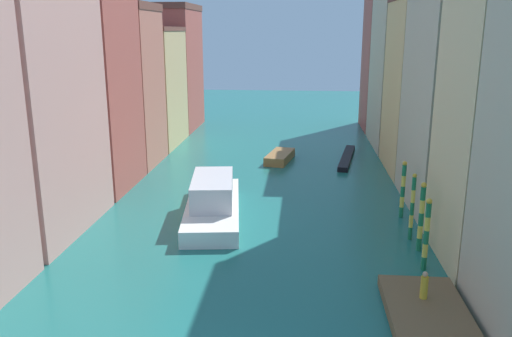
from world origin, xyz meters
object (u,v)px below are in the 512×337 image
at_px(waterfront_dock, 429,316).
at_px(gondola_black, 347,158).
at_px(mooring_pole_1, 421,216).
at_px(vaporetto_white, 213,201).
at_px(mooring_pole_2, 412,206).
at_px(motorboat_0, 280,157).
at_px(person_on_dock, 424,286).
at_px(mooring_pole_3, 403,189).
at_px(mooring_pole_0, 426,234).

distance_m(waterfront_dock, gondola_black, 31.42).
bearing_deg(gondola_black, mooring_pole_1, -83.58).
distance_m(waterfront_dock, vaporetto_white, 18.17).
bearing_deg(vaporetto_white, waterfront_dock, -46.97).
distance_m(waterfront_dock, mooring_pole_1, 8.66).
height_order(waterfront_dock, mooring_pole_2, mooring_pole_2).
bearing_deg(motorboat_0, person_on_dock, -74.16).
distance_m(mooring_pole_1, mooring_pole_2, 1.77).
bearing_deg(waterfront_dock, mooring_pole_3, 85.05).
distance_m(mooring_pole_2, motorboat_0, 22.40).
bearing_deg(mooring_pole_2, waterfront_dock, -96.04).
bearing_deg(motorboat_0, gondola_black, 8.37).
distance_m(vaporetto_white, motorboat_0, 17.60).
xyz_separation_m(mooring_pole_2, motorboat_0, (-9.35, 20.27, -1.83)).
xyz_separation_m(mooring_pole_1, mooring_pole_3, (-0.03, 5.97, -0.10)).
xyz_separation_m(waterfront_dock, motorboat_0, (-8.28, 30.37, 0.15)).
height_order(waterfront_dock, mooring_pole_1, mooring_pole_1).
distance_m(mooring_pole_0, mooring_pole_2, 4.51).
bearing_deg(person_on_dock, mooring_pole_3, 84.55).
bearing_deg(mooring_pole_3, motorboat_0, 120.65).
bearing_deg(mooring_pole_0, mooring_pole_1, 83.87).
height_order(person_on_dock, mooring_pole_3, mooring_pole_3).
relative_size(waterfront_dock, mooring_pole_1, 1.64).
bearing_deg(mooring_pole_1, gondola_black, 96.42).
relative_size(waterfront_dock, person_on_dock, 5.15).
distance_m(mooring_pole_1, mooring_pole_3, 5.97).
bearing_deg(vaporetto_white, gondola_black, 58.62).
bearing_deg(waterfront_dock, mooring_pole_0, 80.13).
relative_size(mooring_pole_0, mooring_pole_1, 0.97).
distance_m(person_on_dock, motorboat_0, 30.31).
bearing_deg(mooring_pole_1, mooring_pole_2, 96.45).
bearing_deg(motorboat_0, mooring_pole_3, -59.35).
bearing_deg(motorboat_0, mooring_pole_2, -65.24).
xyz_separation_m(vaporetto_white, gondola_black, (11.06, 18.13, -0.89)).
bearing_deg(vaporetto_white, motorboat_0, 76.52).
distance_m(person_on_dock, gondola_black, 30.22).
xyz_separation_m(waterfront_dock, mooring_pole_3, (1.24, 14.31, 1.86)).
distance_m(mooring_pole_2, vaporetto_white, 13.87).
relative_size(person_on_dock, mooring_pole_2, 0.31).
height_order(person_on_dock, mooring_pole_0, mooring_pole_0).
bearing_deg(mooring_pole_1, waterfront_dock, -98.64).
height_order(vaporetto_white, gondola_black, vaporetto_white).
bearing_deg(motorboat_0, vaporetto_white, -103.48).
xyz_separation_m(mooring_pole_0, motorboat_0, (-9.25, 24.78, -1.74)).
distance_m(mooring_pole_1, gondola_black, 23.29).
relative_size(waterfront_dock, mooring_pole_0, 1.69).
height_order(mooring_pole_2, mooring_pole_3, mooring_pole_2).
xyz_separation_m(mooring_pole_1, motorboat_0, (-9.55, 22.04, -1.81)).
xyz_separation_m(mooring_pole_3, gondola_black, (-2.57, 17.09, -1.90)).
bearing_deg(vaporetto_white, mooring_pole_1, -19.86).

